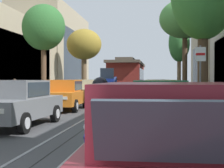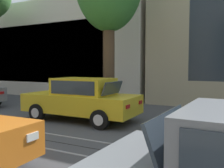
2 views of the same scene
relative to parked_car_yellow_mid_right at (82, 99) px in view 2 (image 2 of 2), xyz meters
The scene contains 2 objects.
building_facade_right 10.15m from the parked_car_yellow_mid_right, 43.12° to the left, with size 4.63×47.13×8.75m.
parked_car_yellow_mid_right is the anchor object (origin of this frame).
Camera 2 is at (-5.02, 9.26, 1.99)m, focal length 39.50 mm.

